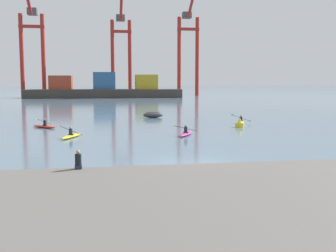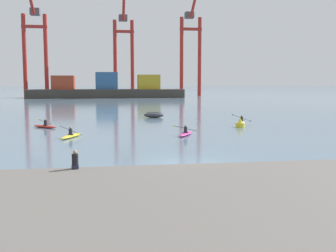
{
  "view_description": "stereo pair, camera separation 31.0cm",
  "coord_description": "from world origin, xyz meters",
  "px_view_note": "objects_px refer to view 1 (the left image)",
  "views": [
    {
      "loc": [
        -4.85,
        -22.31,
        4.67
      ],
      "look_at": [
        1.04,
        14.16,
        0.6
      ],
      "focal_mm": 43.11,
      "sensor_mm": 36.0,
      "label": 1
    },
    {
      "loc": [
        -4.55,
        -22.36,
        4.67
      ],
      "look_at": [
        1.04,
        14.16,
        0.6
      ],
      "focal_mm": 43.11,
      "sensor_mm": 36.0,
      "label": 2
    }
  ],
  "objects_px": {
    "kayak_magenta": "(186,133)",
    "gantry_crane_west_mid": "(121,45)",
    "kayak_white": "(241,122)",
    "capsized_dinghy": "(153,115)",
    "kayak_red": "(44,126)",
    "kayak_yellow": "(71,136)",
    "gantry_crane_west": "(32,39)",
    "gantry_crane_east_mid": "(188,43)",
    "seated_onlooker": "(78,161)",
    "channel_buoy": "(240,124)",
    "container_barge": "(105,89)"
  },
  "relations": [
    {
      "from": "channel_buoy",
      "to": "kayak_white",
      "type": "relative_size",
      "value": 0.29
    },
    {
      "from": "capsized_dinghy",
      "to": "channel_buoy",
      "type": "bearing_deg",
      "value": -58.48
    },
    {
      "from": "kayak_red",
      "to": "seated_onlooker",
      "type": "xyz_separation_m",
      "value": [
        4.74,
        -23.25,
        0.84
      ]
    },
    {
      "from": "capsized_dinghy",
      "to": "kayak_red",
      "type": "distance_m",
      "value": 15.68
    },
    {
      "from": "container_barge",
      "to": "seated_onlooker",
      "type": "xyz_separation_m",
      "value": [
        -1.75,
        -100.7,
        -1.39
      ]
    },
    {
      "from": "gantry_crane_west_mid",
      "to": "capsized_dinghy",
      "type": "bearing_deg",
      "value": -89.88
    },
    {
      "from": "gantry_crane_west_mid",
      "to": "kayak_white",
      "type": "relative_size",
      "value": 10.02
    },
    {
      "from": "kayak_red",
      "to": "kayak_white",
      "type": "distance_m",
      "value": 21.27
    },
    {
      "from": "kayak_magenta",
      "to": "gantry_crane_west",
      "type": "bearing_deg",
      "value": 106.78
    },
    {
      "from": "capsized_dinghy",
      "to": "channel_buoy",
      "type": "distance_m",
      "value": 14.35
    },
    {
      "from": "channel_buoy",
      "to": "seated_onlooker",
      "type": "height_order",
      "value": "seated_onlooker"
    },
    {
      "from": "gantry_crane_east_mid",
      "to": "gantry_crane_west",
      "type": "bearing_deg",
      "value": -173.44
    },
    {
      "from": "gantry_crane_west_mid",
      "to": "container_barge",
      "type": "bearing_deg",
      "value": -109.89
    },
    {
      "from": "gantry_crane_west",
      "to": "kayak_red",
      "type": "height_order",
      "value": "gantry_crane_west"
    },
    {
      "from": "kayak_yellow",
      "to": "kayak_magenta",
      "type": "distance_m",
      "value": 9.81
    },
    {
      "from": "capsized_dinghy",
      "to": "kayak_magenta",
      "type": "relative_size",
      "value": 0.82
    },
    {
      "from": "seated_onlooker",
      "to": "gantry_crane_east_mid",
      "type": "bearing_deg",
      "value": 75.45
    },
    {
      "from": "container_barge",
      "to": "gantry_crane_west",
      "type": "xyz_separation_m",
      "value": [
        -21.07,
        6.31,
        14.68
      ]
    },
    {
      "from": "kayak_magenta",
      "to": "seated_onlooker",
      "type": "xyz_separation_m",
      "value": [
        -8.31,
        -15.36,
        0.84
      ]
    },
    {
      "from": "gantry_crane_west",
      "to": "kayak_magenta",
      "type": "height_order",
      "value": "gantry_crane_west"
    },
    {
      "from": "gantry_crane_west",
      "to": "gantry_crane_west_mid",
      "type": "bearing_deg",
      "value": 19.17
    },
    {
      "from": "container_barge",
      "to": "kayak_yellow",
      "type": "bearing_deg",
      "value": -92.18
    },
    {
      "from": "gantry_crane_west_mid",
      "to": "channel_buoy",
      "type": "relative_size",
      "value": 34.58
    },
    {
      "from": "container_barge",
      "to": "gantry_crane_east_mid",
      "type": "bearing_deg",
      "value": 23.42
    },
    {
      "from": "channel_buoy",
      "to": "kayak_magenta",
      "type": "height_order",
      "value": "channel_buoy"
    },
    {
      "from": "kayak_white",
      "to": "seated_onlooker",
      "type": "height_order",
      "value": "seated_onlooker"
    },
    {
      "from": "kayak_yellow",
      "to": "seated_onlooker",
      "type": "relative_size",
      "value": 3.78
    },
    {
      "from": "capsized_dinghy",
      "to": "kayak_white",
      "type": "xyz_separation_m",
      "value": [
        8.93,
        -8.54,
        -0.18
      ]
    },
    {
      "from": "kayak_red",
      "to": "kayak_yellow",
      "type": "relative_size",
      "value": 0.85
    },
    {
      "from": "kayak_magenta",
      "to": "gantry_crane_west_mid",
      "type": "bearing_deg",
      "value": 90.52
    },
    {
      "from": "container_barge",
      "to": "kayak_yellow",
      "type": "distance_m",
      "value": 85.35
    },
    {
      "from": "channel_buoy",
      "to": "kayak_red",
      "type": "bearing_deg",
      "value": 172.72
    },
    {
      "from": "kayak_white",
      "to": "seated_onlooker",
      "type": "relative_size",
      "value": 3.85
    },
    {
      "from": "kayak_white",
      "to": "kayak_red",
      "type": "bearing_deg",
      "value": -176.89
    },
    {
      "from": "channel_buoy",
      "to": "kayak_red",
      "type": "height_order",
      "value": "kayak_red"
    },
    {
      "from": "gantry_crane_west_mid",
      "to": "kayak_white",
      "type": "xyz_separation_m",
      "value": [
        9.1,
        -91.9,
        -16.63
      ]
    },
    {
      "from": "gantry_crane_west",
      "to": "kayak_yellow",
      "type": "distance_m",
      "value": 94.82
    },
    {
      "from": "gantry_crane_west",
      "to": "gantry_crane_east_mid",
      "type": "height_order",
      "value": "gantry_crane_east_mid"
    },
    {
      "from": "channel_buoy",
      "to": "seated_onlooker",
      "type": "distance_m",
      "value": 25.63
    },
    {
      "from": "gantry_crane_east_mid",
      "to": "kayak_white",
      "type": "relative_size",
      "value": 10.3
    },
    {
      "from": "gantry_crane_east_mid",
      "to": "kayak_yellow",
      "type": "distance_m",
      "value": 103.35
    },
    {
      "from": "kayak_yellow",
      "to": "kayak_white",
      "type": "bearing_deg",
      "value": 26.48
    },
    {
      "from": "kayak_white",
      "to": "capsized_dinghy",
      "type": "bearing_deg",
      "value": 136.25
    },
    {
      "from": "kayak_yellow",
      "to": "channel_buoy",
      "type": "bearing_deg",
      "value": 17.67
    },
    {
      "from": "gantry_crane_east_mid",
      "to": "kayak_magenta",
      "type": "relative_size",
      "value": 10.76
    },
    {
      "from": "gantry_crane_west",
      "to": "channel_buoy",
      "type": "bearing_deg",
      "value": -68.27
    },
    {
      "from": "gantry_crane_west",
      "to": "gantry_crane_west_mid",
      "type": "height_order",
      "value": "gantry_crane_west"
    },
    {
      "from": "container_barge",
      "to": "gantry_crane_east_mid",
      "type": "relative_size",
      "value": 1.26
    },
    {
      "from": "kayak_white",
      "to": "seated_onlooker",
      "type": "distance_m",
      "value": 29.47
    },
    {
      "from": "gantry_crane_west",
      "to": "gantry_crane_east_mid",
      "type": "xyz_separation_m",
      "value": [
        48.55,
        5.59,
        0.33
      ]
    }
  ]
}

